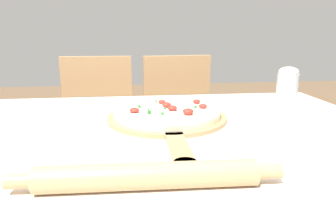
{
  "coord_description": "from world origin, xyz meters",
  "views": [
    {
      "loc": [
        -0.04,
        -0.76,
        1.0
      ],
      "look_at": [
        0.06,
        0.08,
        0.77
      ],
      "focal_mm": 32.0,
      "sensor_mm": 36.0,
      "label": 1
    }
  ],
  "objects_px": {
    "rolling_pin": "(148,176)",
    "chair_right": "(180,124)",
    "pizza": "(167,111)",
    "flour_cup": "(288,82)",
    "pizza_peel": "(168,119)",
    "chair_left": "(98,127)"
  },
  "relations": [
    {
      "from": "pizza",
      "to": "chair_right",
      "type": "relative_size",
      "value": 0.37
    },
    {
      "from": "flour_cup",
      "to": "pizza_peel",
      "type": "bearing_deg",
      "value": -151.34
    },
    {
      "from": "pizza",
      "to": "flour_cup",
      "type": "height_order",
      "value": "flour_cup"
    },
    {
      "from": "pizza_peel",
      "to": "flour_cup",
      "type": "xyz_separation_m",
      "value": [
        0.52,
        0.28,
        0.06
      ]
    },
    {
      "from": "pizza_peel",
      "to": "chair_right",
      "type": "xyz_separation_m",
      "value": [
        0.15,
        0.73,
        -0.25
      ]
    },
    {
      "from": "pizza_peel",
      "to": "chair_right",
      "type": "distance_m",
      "value": 0.78
    },
    {
      "from": "pizza",
      "to": "flour_cup",
      "type": "xyz_separation_m",
      "value": [
        0.52,
        0.26,
        0.04
      ]
    },
    {
      "from": "rolling_pin",
      "to": "chair_right",
      "type": "xyz_separation_m",
      "value": [
        0.23,
        1.12,
        -0.27
      ]
    },
    {
      "from": "pizza_peel",
      "to": "flour_cup",
      "type": "relative_size",
      "value": 4.48
    },
    {
      "from": "pizza_peel",
      "to": "flour_cup",
      "type": "distance_m",
      "value": 0.59
    },
    {
      "from": "chair_right",
      "to": "pizza",
      "type": "bearing_deg",
      "value": -107.55
    },
    {
      "from": "pizza_peel",
      "to": "pizza",
      "type": "relative_size",
      "value": 1.68
    },
    {
      "from": "pizza",
      "to": "chair_left",
      "type": "height_order",
      "value": "chair_left"
    },
    {
      "from": "pizza",
      "to": "chair_left",
      "type": "distance_m",
      "value": 0.81
    },
    {
      "from": "pizza",
      "to": "chair_right",
      "type": "height_order",
      "value": "chair_right"
    },
    {
      "from": "pizza_peel",
      "to": "rolling_pin",
      "type": "bearing_deg",
      "value": -101.21
    },
    {
      "from": "pizza",
      "to": "chair_left",
      "type": "xyz_separation_m",
      "value": [
        -0.3,
        0.71,
        -0.27
      ]
    },
    {
      "from": "pizza_peel",
      "to": "pizza",
      "type": "height_order",
      "value": "pizza"
    },
    {
      "from": "pizza",
      "to": "flour_cup",
      "type": "relative_size",
      "value": 2.66
    },
    {
      "from": "pizza",
      "to": "pizza_peel",
      "type": "bearing_deg",
      "value": -91.2
    },
    {
      "from": "chair_right",
      "to": "chair_left",
      "type": "bearing_deg",
      "value": 174.61
    },
    {
      "from": "chair_right",
      "to": "flour_cup",
      "type": "xyz_separation_m",
      "value": [
        0.37,
        -0.44,
        0.3
      ]
    }
  ]
}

